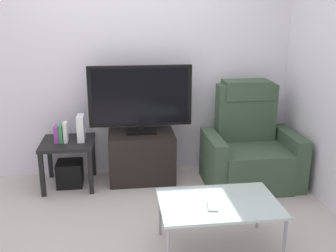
{
  "coord_description": "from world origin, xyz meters",
  "views": [
    {
      "loc": [
        -0.08,
        -3.17,
        1.79
      ],
      "look_at": [
        0.39,
        0.5,
        0.7
      ],
      "focal_mm": 41.51,
      "sensor_mm": 36.0,
      "label": 1
    }
  ],
  "objects_px": {
    "subwoofer_box": "(70,173)",
    "book_leftmost": "(57,134)",
    "television": "(140,98)",
    "side_table": "(68,148)",
    "game_console": "(81,128)",
    "coffee_table": "(219,205)",
    "cell_phone": "(213,206)",
    "tv_stand": "(142,156)",
    "recliner_armchair": "(250,149)",
    "book_rightmost": "(66,132)",
    "book_middle": "(61,133)"
  },
  "relations": [
    {
      "from": "tv_stand",
      "to": "subwoofer_box",
      "type": "relative_size",
      "value": 2.65
    },
    {
      "from": "tv_stand",
      "to": "television",
      "type": "xyz_separation_m",
      "value": [
        0.0,
        0.02,
        0.65
      ]
    },
    {
      "from": "book_leftmost",
      "to": "book_middle",
      "type": "bearing_deg",
      "value": 0.0
    },
    {
      "from": "book_leftmost",
      "to": "book_rightmost",
      "type": "xyz_separation_m",
      "value": [
        0.09,
        0.0,
        0.02
      ]
    },
    {
      "from": "cell_phone",
      "to": "book_rightmost",
      "type": "bearing_deg",
      "value": 139.69
    },
    {
      "from": "recliner_armchair",
      "to": "coffee_table",
      "type": "height_order",
      "value": "recliner_armchair"
    },
    {
      "from": "recliner_armchair",
      "to": "book_leftmost",
      "type": "xyz_separation_m",
      "value": [
        -2.02,
        0.13,
        0.21
      ]
    },
    {
      "from": "recliner_armchair",
      "to": "cell_phone",
      "type": "height_order",
      "value": "recliner_armchair"
    },
    {
      "from": "recliner_armchair",
      "to": "cell_phone",
      "type": "relative_size",
      "value": 7.2
    },
    {
      "from": "coffee_table",
      "to": "book_middle",
      "type": "bearing_deg",
      "value": 134.78
    },
    {
      "from": "coffee_table",
      "to": "subwoofer_box",
      "type": "bearing_deg",
      "value": 133.13
    },
    {
      "from": "cell_phone",
      "to": "subwoofer_box",
      "type": "bearing_deg",
      "value": 139.08
    },
    {
      "from": "book_leftmost",
      "to": "book_middle",
      "type": "relative_size",
      "value": 0.93
    },
    {
      "from": "book_rightmost",
      "to": "game_console",
      "type": "height_order",
      "value": "game_console"
    },
    {
      "from": "book_leftmost",
      "to": "coffee_table",
      "type": "xyz_separation_m",
      "value": [
        1.37,
        -1.34,
        -0.2
      ]
    },
    {
      "from": "television",
      "to": "recliner_armchair",
      "type": "distance_m",
      "value": 1.29
    },
    {
      "from": "television",
      "to": "book_leftmost",
      "type": "xyz_separation_m",
      "value": [
        -0.87,
        -0.1,
        -0.34
      ]
    },
    {
      "from": "television",
      "to": "book_middle",
      "type": "bearing_deg",
      "value": -173.24
    },
    {
      "from": "subwoofer_box",
      "to": "book_middle",
      "type": "xyz_separation_m",
      "value": [
        -0.06,
        -0.02,
        0.46
      ]
    },
    {
      "from": "cell_phone",
      "to": "tv_stand",
      "type": "bearing_deg",
      "value": 115.13
    },
    {
      "from": "tv_stand",
      "to": "book_rightmost",
      "type": "distance_m",
      "value": 0.85
    },
    {
      "from": "coffee_table",
      "to": "cell_phone",
      "type": "relative_size",
      "value": 6.0
    },
    {
      "from": "tv_stand",
      "to": "cell_phone",
      "type": "xyz_separation_m",
      "value": [
        0.43,
        -1.49,
        0.15
      ]
    },
    {
      "from": "book_leftmost",
      "to": "tv_stand",
      "type": "bearing_deg",
      "value": 5.18
    },
    {
      "from": "tv_stand",
      "to": "side_table",
      "type": "relative_size",
      "value": 1.3
    },
    {
      "from": "television",
      "to": "recliner_armchair",
      "type": "relative_size",
      "value": 1.01
    },
    {
      "from": "television",
      "to": "subwoofer_box",
      "type": "height_order",
      "value": "television"
    },
    {
      "from": "subwoofer_box",
      "to": "coffee_table",
      "type": "distance_m",
      "value": 1.88
    },
    {
      "from": "book_leftmost",
      "to": "cell_phone",
      "type": "xyz_separation_m",
      "value": [
        1.31,
        -1.41,
        -0.17
      ]
    },
    {
      "from": "subwoofer_box",
      "to": "book_leftmost",
      "type": "height_order",
      "value": "book_leftmost"
    },
    {
      "from": "side_table",
      "to": "coffee_table",
      "type": "bearing_deg",
      "value": -46.87
    },
    {
      "from": "television",
      "to": "book_rightmost",
      "type": "distance_m",
      "value": 0.85
    },
    {
      "from": "book_middle",
      "to": "book_leftmost",
      "type": "bearing_deg",
      "value": 180.0
    },
    {
      "from": "recliner_armchair",
      "to": "side_table",
      "type": "distance_m",
      "value": 1.93
    },
    {
      "from": "television",
      "to": "subwoofer_box",
      "type": "distance_m",
      "value": 1.11
    },
    {
      "from": "book_rightmost",
      "to": "coffee_table",
      "type": "height_order",
      "value": "book_rightmost"
    },
    {
      "from": "side_table",
      "to": "game_console",
      "type": "xyz_separation_m",
      "value": [
        0.14,
        0.01,
        0.21
      ]
    },
    {
      "from": "book_leftmost",
      "to": "game_console",
      "type": "bearing_deg",
      "value": 6.98
    },
    {
      "from": "game_console",
      "to": "cell_phone",
      "type": "height_order",
      "value": "game_console"
    },
    {
      "from": "cell_phone",
      "to": "book_leftmost",
      "type": "bearing_deg",
      "value": 141.75
    },
    {
      "from": "subwoofer_box",
      "to": "side_table",
      "type": "bearing_deg",
      "value": -45.0
    },
    {
      "from": "recliner_armchair",
      "to": "game_console",
      "type": "xyz_separation_m",
      "value": [
        -1.78,
        0.16,
        0.26
      ]
    },
    {
      "from": "recliner_armchair",
      "to": "side_table",
      "type": "bearing_deg",
      "value": 166.65
    },
    {
      "from": "book_leftmost",
      "to": "coffee_table",
      "type": "height_order",
      "value": "book_leftmost"
    },
    {
      "from": "book_rightmost",
      "to": "game_console",
      "type": "distance_m",
      "value": 0.16
    },
    {
      "from": "subwoofer_box",
      "to": "cell_phone",
      "type": "height_order",
      "value": "cell_phone"
    },
    {
      "from": "recliner_armchair",
      "to": "cell_phone",
      "type": "bearing_deg",
      "value": -128.25
    },
    {
      "from": "tv_stand",
      "to": "book_rightmost",
      "type": "bearing_deg",
      "value": -174.22
    },
    {
      "from": "game_console",
      "to": "television",
      "type": "bearing_deg",
      "value": 6.2
    },
    {
      "from": "television",
      "to": "game_console",
      "type": "height_order",
      "value": "television"
    }
  ]
}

